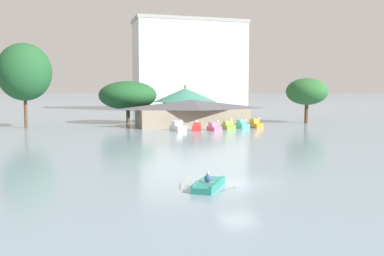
% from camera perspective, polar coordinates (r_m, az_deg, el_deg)
% --- Properties ---
extents(ground_plane, '(2000.00, 2000.00, 0.00)m').
position_cam_1_polar(ground_plane, '(28.19, 6.33, -7.53)').
color(ground_plane, gray).
extents(rowboat_with_rower, '(3.69, 3.86, 1.12)m').
position_cam_1_polar(rowboat_with_rower, '(26.82, 2.30, -7.68)').
color(rowboat_with_rower, '#237A6B').
rests_on(rowboat_with_rower, ground).
extents(pedal_boat_white, '(2.22, 3.11, 1.74)m').
position_cam_1_polar(pedal_boat_white, '(64.98, -1.95, 0.17)').
color(pedal_boat_white, white).
rests_on(pedal_boat_white, ground).
extents(pedal_boat_red, '(2.22, 3.11, 1.73)m').
position_cam_1_polar(pedal_boat_red, '(64.82, 0.65, 0.08)').
color(pedal_boat_red, red).
rests_on(pedal_boat_red, ground).
extents(pedal_boat_pink, '(1.59, 3.08, 1.62)m').
position_cam_1_polar(pedal_boat_pink, '(65.54, 3.02, 0.12)').
color(pedal_boat_pink, pink).
rests_on(pedal_boat_pink, ground).
extents(pedal_boat_lime, '(1.50, 2.87, 1.70)m').
position_cam_1_polar(pedal_boat_lime, '(68.07, 4.96, 0.31)').
color(pedal_boat_lime, '#8CCC3F').
rests_on(pedal_boat_lime, ground).
extents(pedal_boat_cyan, '(1.83, 2.59, 1.59)m').
position_cam_1_polar(pedal_boat_cyan, '(69.63, 6.81, 0.43)').
color(pedal_boat_cyan, '#4CB7CC').
rests_on(pedal_boat_cyan, ground).
extents(pedal_boat_orange, '(1.73, 2.95, 1.75)m').
position_cam_1_polar(pedal_boat_orange, '(70.75, 8.57, 0.51)').
color(pedal_boat_orange, orange).
rests_on(pedal_boat_orange, ground).
extents(boathouse, '(20.23, 8.62, 4.60)m').
position_cam_1_polar(boathouse, '(72.72, 0.02, 2.14)').
color(boathouse, gray).
rests_on(boathouse, ground).
extents(green_roof_pavilion, '(12.62, 12.62, 7.38)m').
position_cam_1_polar(green_roof_pavilion, '(82.88, -0.91, 3.54)').
color(green_roof_pavilion, '#993328').
rests_on(green_roof_pavilion, ground).
extents(shoreline_tree_tall_left, '(8.69, 8.69, 13.90)m').
position_cam_1_polar(shoreline_tree_tall_left, '(74.36, -21.80, 7.07)').
color(shoreline_tree_tall_left, brown).
rests_on(shoreline_tree_tall_left, ground).
extents(shoreline_tree_mid, '(10.80, 10.80, 7.96)m').
position_cam_1_polar(shoreline_tree_mid, '(79.74, -8.70, 4.39)').
color(shoreline_tree_mid, brown).
rests_on(shoreline_tree_mid, ground).
extents(shoreline_tree_right, '(7.86, 7.86, 8.56)m').
position_cam_1_polar(shoreline_tree_right, '(83.07, 15.32, 4.79)').
color(shoreline_tree_right, brown).
rests_on(shoreline_tree_right, ground).
extents(background_building_block, '(36.35, 14.01, 28.94)m').
position_cam_1_polar(background_building_block, '(138.69, -0.29, 8.53)').
color(background_building_block, beige).
rests_on(background_building_block, ground).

